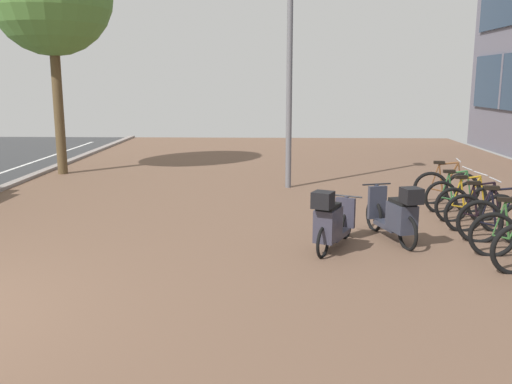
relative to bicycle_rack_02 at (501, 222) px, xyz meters
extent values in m
cube|color=brown|center=(-2.98, -3.37, -0.38)|extent=(14.40, 40.00, 0.05)
cube|color=slate|center=(4.37, 11.43, 2.18)|extent=(0.10, 0.12, 1.92)
torus|color=black|center=(-0.39, -0.68, -0.03)|extent=(0.71, 0.15, 0.71)
cylinder|color=#32622D|center=(-0.21, -0.70, 0.20)|extent=(0.14, 0.05, 0.56)
cylinder|color=#32622D|center=(-0.27, -0.69, -0.06)|extent=(0.24, 0.06, 0.08)
cylinder|color=#32622D|center=(-0.32, -0.69, 0.22)|extent=(0.16, 0.04, 0.52)
cube|color=black|center=(-0.25, -0.70, 0.51)|extent=(0.23, 0.11, 0.06)
torus|color=black|center=(-0.32, 0.05, -0.02)|extent=(0.74, 0.18, 0.74)
cylinder|color=black|center=(0.07, -0.01, 0.24)|extent=(0.32, 0.08, 0.64)
cylinder|color=black|center=(-0.13, 0.02, 0.22)|extent=(0.14, 0.06, 0.59)
cylinder|color=black|center=(0.01, 0.00, 0.53)|extent=(0.39, 0.10, 0.09)
cylinder|color=black|center=(-0.20, 0.03, -0.05)|extent=(0.25, 0.07, 0.08)
cylinder|color=black|center=(-0.25, 0.04, 0.24)|extent=(0.17, 0.05, 0.54)
cube|color=black|center=(-0.18, 0.03, 0.55)|extent=(0.23, 0.12, 0.06)
torus|color=black|center=(-0.35, 0.71, -0.04)|extent=(0.70, 0.08, 0.70)
torus|color=black|center=(0.25, 0.72, -0.04)|extent=(0.70, 0.08, 0.70)
cylinder|color=black|center=(0.01, 0.71, 0.21)|extent=(0.30, 0.04, 0.61)
cylinder|color=black|center=(-0.17, 0.71, 0.19)|extent=(0.13, 0.04, 0.55)
cylinder|color=black|center=(-0.04, 0.71, 0.48)|extent=(0.36, 0.04, 0.08)
cylinder|color=black|center=(-0.24, 0.71, -0.06)|extent=(0.23, 0.03, 0.08)
cylinder|color=black|center=(-0.29, 0.71, 0.21)|extent=(0.16, 0.03, 0.51)
cylinder|color=black|center=(0.19, 0.72, 0.23)|extent=(0.14, 0.03, 0.55)
cube|color=black|center=(-0.22, 0.71, 0.50)|extent=(0.22, 0.09, 0.06)
cylinder|color=#ADADB2|center=(0.14, 0.72, 0.56)|extent=(0.03, 0.48, 0.02)
torus|color=black|center=(-0.34, 1.38, -0.05)|extent=(0.68, 0.17, 0.68)
torus|color=black|center=(0.28, 1.47, -0.05)|extent=(0.68, 0.17, 0.68)
cylinder|color=#B8891A|center=(0.03, 1.44, 0.20)|extent=(0.31, 0.08, 0.60)
cylinder|color=#B8891A|center=(-0.16, 1.41, 0.18)|extent=(0.14, 0.06, 0.54)
cylinder|color=#B8891A|center=(-0.02, 1.43, 0.47)|extent=(0.38, 0.09, 0.08)
cylinder|color=#B8891A|center=(-0.23, 1.40, -0.07)|extent=(0.24, 0.06, 0.07)
cylinder|color=#B8891A|center=(-0.28, 1.39, 0.20)|extent=(0.16, 0.05, 0.50)
cylinder|color=#B8891A|center=(0.22, 1.47, 0.22)|extent=(0.15, 0.05, 0.54)
cube|color=black|center=(-0.21, 1.40, 0.48)|extent=(0.23, 0.12, 0.06)
cylinder|color=#ADADB2|center=(0.16, 1.46, 0.54)|extent=(0.09, 0.48, 0.02)
torus|color=black|center=(-0.33, 2.13, -0.05)|extent=(0.67, 0.10, 0.67)
torus|color=black|center=(0.26, 2.16, -0.05)|extent=(0.67, 0.10, 0.67)
cylinder|color=#2E6734|center=(0.03, 2.15, 0.19)|extent=(0.30, 0.05, 0.59)
cylinder|color=#2E6734|center=(-0.15, 2.14, 0.17)|extent=(0.13, 0.04, 0.53)
cylinder|color=#2E6734|center=(-0.02, 2.14, 0.45)|extent=(0.36, 0.06, 0.08)
cylinder|color=#2E6734|center=(-0.22, 2.13, -0.07)|extent=(0.23, 0.04, 0.07)
cylinder|color=#2E6734|center=(-0.27, 2.13, 0.19)|extent=(0.16, 0.03, 0.49)
cylinder|color=#2E6734|center=(0.21, 2.16, 0.21)|extent=(0.14, 0.04, 0.53)
cube|color=black|center=(-0.20, 2.13, 0.47)|extent=(0.22, 0.10, 0.06)
cylinder|color=#ADADB2|center=(0.16, 2.15, 0.52)|extent=(0.05, 0.48, 0.02)
torus|color=black|center=(-0.32, 2.90, -0.03)|extent=(0.73, 0.18, 0.72)
torus|color=black|center=(0.31, 2.81, -0.03)|extent=(0.73, 0.18, 0.72)
cylinder|color=brown|center=(0.06, 2.85, 0.23)|extent=(0.31, 0.08, 0.64)
cylinder|color=brown|center=(-0.13, 2.87, 0.21)|extent=(0.14, 0.06, 0.58)
cylinder|color=brown|center=(0.01, 2.85, 0.52)|extent=(0.39, 0.09, 0.08)
cylinder|color=brown|center=(-0.20, 2.89, -0.05)|extent=(0.25, 0.07, 0.08)
cylinder|color=brown|center=(-0.25, 2.89, 0.23)|extent=(0.17, 0.05, 0.53)
cylinder|color=brown|center=(0.25, 2.82, 0.26)|extent=(0.15, 0.05, 0.58)
cube|color=black|center=(-0.18, 2.88, 0.54)|extent=(0.23, 0.12, 0.06)
cylinder|color=#ADADB2|center=(0.20, 2.83, 0.59)|extent=(0.10, 0.48, 0.02)
torus|color=black|center=(-1.57, -0.39, -0.09)|extent=(0.21, 0.57, 0.57)
torus|color=black|center=(-1.89, 0.74, -0.09)|extent=(0.21, 0.57, 0.57)
cube|color=#323544|center=(-1.73, 0.18, -0.12)|extent=(0.45, 0.71, 0.08)
cube|color=#323544|center=(-1.63, -0.18, 0.10)|extent=(0.43, 0.58, 0.45)
cube|color=black|center=(-1.63, -0.18, 0.36)|extent=(0.38, 0.52, 0.06)
cylinder|color=#323544|center=(-1.88, 0.71, 0.19)|extent=(0.10, 0.13, 0.57)
cube|color=#323544|center=(-1.86, 0.64, 0.16)|extent=(0.33, 0.16, 0.57)
cylinder|color=black|center=(-1.88, 0.69, 0.47)|extent=(0.51, 0.17, 0.03)
cube|color=black|center=(-1.56, -0.43, 0.51)|extent=(0.35, 0.35, 0.24)
torus|color=black|center=(-2.91, -0.81, -0.13)|extent=(0.25, 0.47, 0.50)
torus|color=black|center=(-2.43, 0.24, -0.13)|extent=(0.25, 0.47, 0.50)
cube|color=#363543|center=(-2.67, -0.28, -0.15)|extent=(0.52, 0.70, 0.08)
cube|color=#363543|center=(-2.82, -0.62, 0.10)|extent=(0.48, 0.59, 0.49)
cube|color=black|center=(-2.82, -0.62, 0.37)|extent=(0.43, 0.53, 0.06)
cylinder|color=#363543|center=(-2.44, 0.22, 0.12)|extent=(0.11, 0.14, 0.50)
cube|color=#363543|center=(-2.47, 0.15, 0.09)|extent=(0.32, 0.21, 0.49)
cylinder|color=black|center=(-2.45, 0.20, 0.36)|extent=(0.48, 0.24, 0.03)
cube|color=black|center=(-2.93, -0.85, 0.52)|extent=(0.37, 0.37, 0.24)
cylinder|color=slate|center=(-3.29, 4.64, 2.47)|extent=(0.14, 0.14, 5.64)
cylinder|color=brown|center=(-9.58, 6.49, 1.50)|extent=(0.27, 0.27, 3.70)
camera|label=1|loc=(-3.65, -8.73, 2.22)|focal=38.94mm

